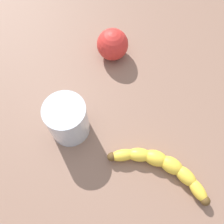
% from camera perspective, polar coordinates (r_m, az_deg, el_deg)
% --- Properties ---
extents(wooden_tabletop, '(1.20, 1.20, 0.03)m').
position_cam_1_polar(wooden_tabletop, '(0.62, -3.44, -2.22)').
color(wooden_tabletop, '#825F4E').
rests_on(wooden_tabletop, ground).
extents(banana, '(0.19, 0.15, 0.03)m').
position_cam_1_polar(banana, '(0.57, 11.09, -11.81)').
color(banana, yellow).
rests_on(banana, wooden_tabletop).
extents(smoothie_glass, '(0.09, 0.09, 0.10)m').
position_cam_1_polar(smoothie_glass, '(0.56, -9.95, -1.80)').
color(smoothie_glass, silver).
rests_on(smoothie_glass, wooden_tabletop).
extents(apple_fruit, '(0.08, 0.08, 0.08)m').
position_cam_1_polar(apple_fruit, '(0.68, 0.13, 14.93)').
color(apple_fruit, red).
rests_on(apple_fruit, wooden_tabletop).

